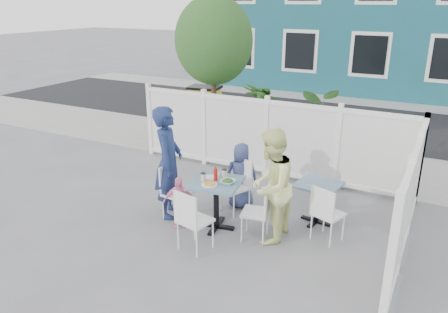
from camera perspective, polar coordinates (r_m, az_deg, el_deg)
The scene contains 30 objects.
ground at distance 7.27m, azimuth -2.80°, elevation -8.65°, with size 80.00×80.00×0.00m, color slate.
near_sidewalk at distance 10.44m, azimuth 7.80°, elevation 0.28°, with size 24.00×2.60×0.01m, color gray.
street at distance 13.83m, azimuth 13.15°, elevation 4.81°, with size 24.00×5.00×0.01m, color black.
far_sidewalk at distance 16.78m, azimuth 15.96°, elevation 7.16°, with size 24.00×1.60×0.01m, color gray.
building at distance 19.85m, azimuth 17.58°, elevation 17.62°, with size 11.00×6.00×6.00m.
fence_back at distance 8.91m, azimuth 5.50°, elevation 2.24°, with size 5.86×0.08×1.60m.
fence_right at distance 6.65m, azimuth 22.96°, elevation -5.59°, with size 0.08×3.66×1.60m.
tree at distance 10.09m, azimuth -1.37°, elevation 14.86°, with size 1.80×1.62×3.59m.
utility_cabinet at distance 11.33m, azimuth -2.49°, elevation 5.53°, with size 0.72×0.51×1.34m, color gold.
potted_shrub_a at distance 9.64m, azimuth 5.11°, elevation 4.33°, with size 1.01×1.01×1.80m, color #23411B.
potted_shrub_b at distance 9.10m, azimuth 14.00°, elevation 2.46°, with size 1.51×1.31×1.68m, color #23411B.
main_table at distance 6.86m, azimuth -1.04°, elevation -4.65°, with size 0.87×0.87×0.80m.
spare_table at distance 7.21m, azimuth 12.19°, elevation -4.60°, with size 0.74×0.74×0.69m.
chair_left at distance 7.27m, azimuth -6.60°, elevation -4.05°, with size 0.44×0.46×0.92m.
chair_right at distance 6.60m, azimuth 4.76°, elevation -6.73°, with size 0.46×0.47×0.89m.
chair_back at distance 7.45m, azimuth 1.94°, elevation -3.28°, with size 0.55×0.54×0.93m.
chair_near at distance 6.28m, azimuth -4.32°, elevation -7.88°, with size 0.51×0.49×0.95m.
chair_spare at distance 6.68m, azimuth 13.15°, elevation -6.88°, with size 0.51×0.51×0.89m.
man at distance 7.22m, azimuth -7.27°, elevation -0.76°, with size 0.69×0.45×1.89m, color navy.
woman at distance 6.46m, azimuth 6.11°, elevation -3.91°, with size 0.85×0.66×1.75m, color #E0F14E.
boy at distance 7.58m, azimuth 2.27°, elevation -2.51°, with size 0.57×0.37×1.16m, color navy.
toddler at distance 7.02m, azimuth -5.94°, elevation -5.93°, with size 0.50×0.21×0.85m, color pink.
plate_main at distance 6.65m, azimuth -1.91°, elevation -3.68°, with size 0.24×0.24×0.02m, color white.
plate_side at distance 6.92m, azimuth -1.80°, elevation -2.74°, with size 0.20×0.20×0.01m, color white.
salad_bowl at distance 6.69m, azimuth 0.48°, elevation -3.34°, with size 0.23×0.23×0.06m, color white.
coffee_cup_a at distance 6.80m, azimuth -2.72°, elevation -2.71°, with size 0.08×0.08×0.12m, color beige.
coffee_cup_b at distance 6.92m, azimuth 0.06°, elevation -2.24°, with size 0.08×0.08×0.12m, color beige.
ketchup_bottle at distance 6.79m, azimuth -1.12°, elevation -2.38°, with size 0.06×0.06×0.19m, color #B5110C.
salt_shaker at distance 6.99m, azimuth -0.63°, elevation -2.26°, with size 0.03×0.03×0.07m, color white.
pepper_shaker at distance 7.00m, azimuth -0.15°, elevation -2.21°, with size 0.03×0.03×0.07m, color black.
Camera 1 is at (3.28, -5.49, 3.46)m, focal length 35.00 mm.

